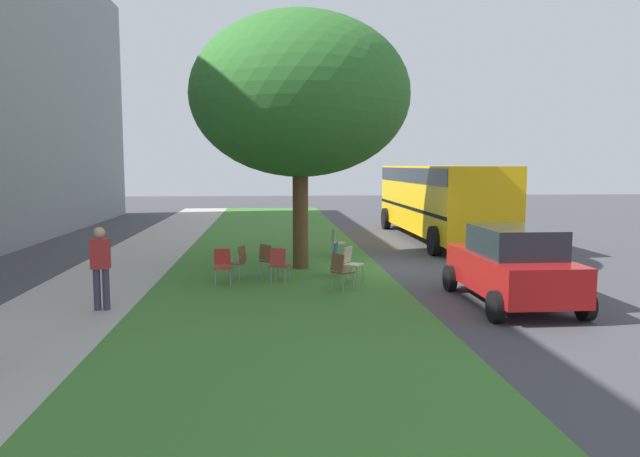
# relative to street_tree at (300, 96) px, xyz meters

# --- Properties ---
(ground) EXTENTS (80.00, 80.00, 0.00)m
(ground) POSITION_rel_street_tree_xyz_m (-0.25, -2.50, -4.82)
(ground) COLOR #424247
(grass_verge) EXTENTS (48.00, 6.00, 0.01)m
(grass_verge) POSITION_rel_street_tree_xyz_m (-0.25, 0.70, -4.82)
(grass_verge) COLOR #3D752D
(grass_verge) RESTS_ON ground
(sidewalk_strip) EXTENTS (48.00, 2.80, 0.01)m
(sidewalk_strip) POSITION_rel_street_tree_xyz_m (-0.25, 5.10, -4.82)
(sidewalk_strip) COLOR #ADA89E
(sidewalk_strip) RESTS_ON ground
(street_tree) EXTENTS (6.08, 6.08, 7.08)m
(street_tree) POSITION_rel_street_tree_xyz_m (0.00, 0.00, 0.00)
(street_tree) COLOR brown
(street_tree) RESTS_ON ground
(chair_0) EXTENTS (0.54, 0.54, 0.88)m
(chair_0) POSITION_rel_street_tree_xyz_m (-2.13, 0.64, -4.30)
(chair_0) COLOR #B7332D
(chair_0) RESTS_ON ground
(chair_1) EXTENTS (0.58, 0.58, 0.88)m
(chair_1) POSITION_rel_street_tree_xyz_m (-2.12, -1.16, -4.30)
(chair_1) COLOR beige
(chair_1) RESTS_ON ground
(chair_2) EXTENTS (0.53, 0.53, 0.88)m
(chair_2) POSITION_rel_street_tree_xyz_m (-1.65, 1.68, -4.30)
(chair_2) COLOR brown
(chair_2) RESTS_ON ground
(chair_3) EXTENTS (0.59, 0.59, 0.88)m
(chair_3) POSITION_rel_street_tree_xyz_m (-1.43, 0.92, -4.30)
(chair_3) COLOR brown
(chair_3) RESTS_ON ground
(chair_4) EXTENTS (0.58, 0.58, 0.88)m
(chair_4) POSITION_rel_street_tree_xyz_m (-3.19, -0.76, -4.30)
(chair_4) COLOR brown
(chair_4) RESTS_ON ground
(chair_5) EXTENTS (0.46, 0.46, 0.88)m
(chair_5) POSITION_rel_street_tree_xyz_m (-2.22, 2.03, -4.30)
(chair_5) COLOR #B7332D
(chair_5) RESTS_ON ground
(chair_6) EXTENTS (0.52, 0.53, 0.88)m
(chair_6) POSITION_rel_street_tree_xyz_m (-1.24, -0.96, -4.30)
(chair_6) COLOR #335184
(chair_6) RESTS_ON ground
(chair_7) EXTENTS (0.47, 0.47, 0.88)m
(chair_7) POSITION_rel_street_tree_xyz_m (1.93, -1.26, -4.30)
(chair_7) COLOR #ADA393
(chair_7) RESTS_ON ground
(parked_car) EXTENTS (3.70, 1.92, 1.65)m
(parked_car) POSITION_rel_street_tree_xyz_m (-4.85, -4.17, -3.98)
(parked_car) COLOR maroon
(parked_car) RESTS_ON ground
(school_bus) EXTENTS (10.40, 2.80, 2.88)m
(school_bus) POSITION_rel_street_tree_xyz_m (5.94, -5.70, -3.06)
(school_bus) COLOR yellow
(school_bus) RESTS_ON ground
(pedestrian_1) EXTENTS (0.22, 0.36, 1.69)m
(pedestrian_1) POSITION_rel_street_tree_xyz_m (-4.60, 4.26, -3.90)
(pedestrian_1) COLOR #3F3851
(pedestrian_1) RESTS_ON ground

